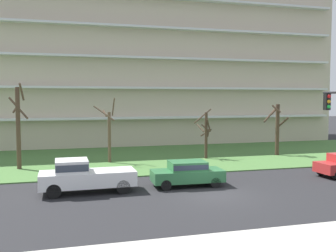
{
  "coord_description": "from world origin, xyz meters",
  "views": [
    {
      "loc": [
        -8.09,
        -19.6,
        5.41
      ],
      "look_at": [
        -1.17,
        6.0,
        3.49
      ],
      "focal_mm": 40.78,
      "sensor_mm": 36.0,
      "label": 1
    }
  ],
  "objects_px": {
    "tree_center": "(206,133)",
    "sedan_green_center_right": "(187,172)",
    "tree_right": "(277,127)",
    "tree_left": "(109,133)",
    "tree_far_left": "(18,126)",
    "pickup_white_center_left": "(84,175)"
  },
  "relations": [
    {
      "from": "tree_center",
      "to": "sedan_green_center_right",
      "type": "bearing_deg",
      "value": -116.74
    },
    {
      "from": "tree_center",
      "to": "tree_right",
      "type": "relative_size",
      "value": 0.92
    },
    {
      "from": "tree_far_left",
      "to": "pickup_white_center_left",
      "type": "xyz_separation_m",
      "value": [
        4.38,
        -8.44,
        -2.35
      ]
    },
    {
      "from": "tree_center",
      "to": "pickup_white_center_left",
      "type": "bearing_deg",
      "value": -139.07
    },
    {
      "from": "tree_far_left",
      "to": "tree_left",
      "type": "height_order",
      "value": "tree_far_left"
    },
    {
      "from": "pickup_white_center_left",
      "to": "sedan_green_center_right",
      "type": "distance_m",
      "value": 6.26
    },
    {
      "from": "tree_right",
      "to": "sedan_green_center_right",
      "type": "distance_m",
      "value": 15.66
    },
    {
      "from": "pickup_white_center_left",
      "to": "sedan_green_center_right",
      "type": "relative_size",
      "value": 1.22
    },
    {
      "from": "tree_far_left",
      "to": "tree_center",
      "type": "xyz_separation_m",
      "value": [
        15.48,
        1.19,
        -1.03
      ]
    },
    {
      "from": "tree_left",
      "to": "tree_right",
      "type": "relative_size",
      "value": 1.12
    },
    {
      "from": "tree_center",
      "to": "tree_left",
      "type": "bearing_deg",
      "value": 179.81
    },
    {
      "from": "tree_right",
      "to": "pickup_white_center_left",
      "type": "distance_m",
      "value": 20.85
    },
    {
      "from": "tree_left",
      "to": "tree_center",
      "type": "relative_size",
      "value": 1.22
    },
    {
      "from": "tree_right",
      "to": "sedan_green_center_right",
      "type": "relative_size",
      "value": 1.09
    },
    {
      "from": "tree_left",
      "to": "sedan_green_center_right",
      "type": "bearing_deg",
      "value": -68.97
    },
    {
      "from": "pickup_white_center_left",
      "to": "tree_left",
      "type": "bearing_deg",
      "value": -105.58
    },
    {
      "from": "tree_right",
      "to": "tree_center",
      "type": "bearing_deg",
      "value": -178.56
    },
    {
      "from": "tree_far_left",
      "to": "tree_right",
      "type": "xyz_separation_m",
      "value": [
        22.7,
        1.37,
        -0.66
      ]
    },
    {
      "from": "tree_right",
      "to": "sedan_green_center_right",
      "type": "xyz_separation_m",
      "value": [
        -12.07,
        -9.81,
        -1.84
      ]
    },
    {
      "from": "tree_far_left",
      "to": "tree_left",
      "type": "distance_m",
      "value": 7.07
    },
    {
      "from": "tree_left",
      "to": "tree_right",
      "type": "height_order",
      "value": "tree_left"
    },
    {
      "from": "tree_far_left",
      "to": "tree_center",
      "type": "distance_m",
      "value": 15.56
    }
  ]
}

